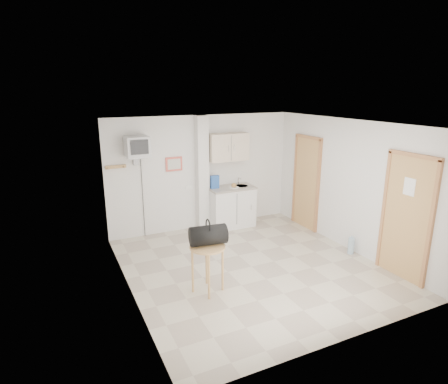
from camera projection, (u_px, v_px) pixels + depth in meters
name	position (u px, v px, depth m)	size (l,w,h in m)	color
ground	(252.00, 266.00, 6.62)	(4.50, 4.50, 0.00)	beige
room_envelope	(263.00, 180.00, 6.38)	(4.24, 4.54, 2.55)	white
kitchenette	(230.00, 192.00, 8.38)	(1.03, 0.58, 2.10)	white
crt_television	(137.00, 147.00, 7.26)	(0.44, 0.45, 2.15)	slate
round_table	(207.00, 254.00, 5.66)	(0.54, 0.54, 0.76)	#AD824C
duffel_bag	(208.00, 235.00, 5.63)	(0.58, 0.37, 0.41)	black
water_bottle	(351.00, 246.00, 7.10)	(0.12, 0.12, 0.36)	#99B8CC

